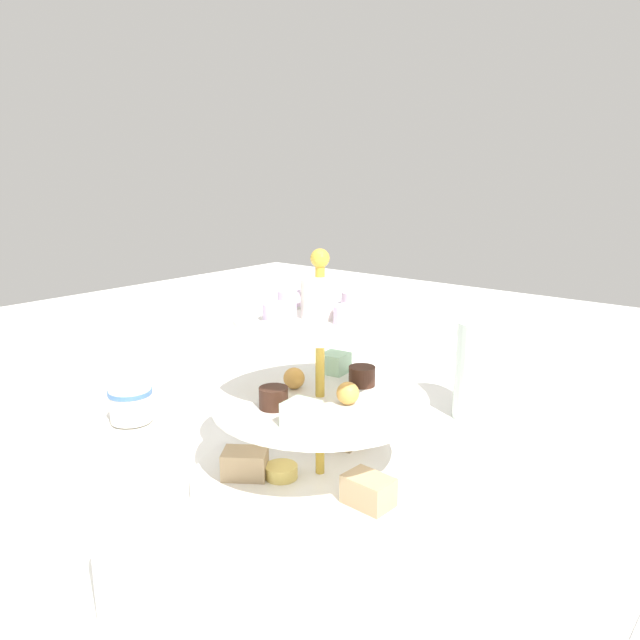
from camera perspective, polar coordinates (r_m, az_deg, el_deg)
The scene contains 7 objects.
ground_plane at distance 0.71m, azimuth 0.00°, elevation -14.68°, with size 2.40×2.40×0.00m, color white.
tiered_serving_stand at distance 0.67m, azimuth -0.04°, elevation -8.82°, with size 0.29×0.29×0.26m.
water_glass_tall_right at distance 0.88m, azimuth 14.57°, elevation -4.55°, with size 0.07×0.07×0.14m, color silver.
water_glass_short_left at distance 0.75m, azimuth -22.91°, elevation -10.73°, with size 0.06×0.06×0.08m, color silver.
teacup_with_saucer at distance 0.88m, azimuth -17.14°, elevation -7.77°, with size 0.09×0.09×0.05m.
butter_knife_right at distance 1.01m, azimuth -4.23°, elevation -5.69°, with size 0.17×0.01×0.00m, color silver.
water_glass_mid_back at distance 0.52m, azimuth -16.85°, elevation -20.87°, with size 0.06×0.06×0.09m, color silver.
Camera 1 is at (0.48, 0.40, 0.34)m, focal length 34.45 mm.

